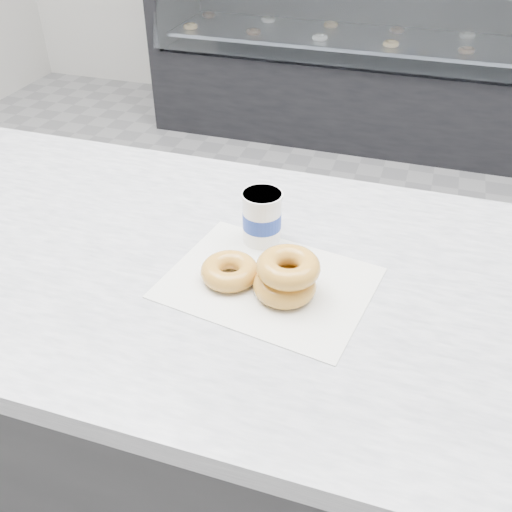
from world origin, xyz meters
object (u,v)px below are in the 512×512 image
at_px(display_case, 358,52).
at_px(donut_stack, 286,276).
at_px(donut_single, 230,271).
at_px(coffee_cup, 262,217).
at_px(counter, 159,402).

distance_m(display_case, donut_stack, 2.82).
relative_size(display_case, donut_stack, 17.70).
relative_size(donut_single, coffee_cup, 0.98).
height_order(donut_single, donut_stack, donut_stack).
bearing_deg(donut_single, counter, 168.29).
bearing_deg(display_case, donut_single, -85.78).
bearing_deg(coffee_cup, display_case, 87.84).
relative_size(counter, donut_stack, 22.57).
distance_m(donut_stack, coffee_cup, 0.16).
relative_size(counter, donut_single, 30.69).
bearing_deg(donut_stack, donut_single, 175.66).
distance_m(counter, coffee_cup, 0.55).
distance_m(counter, display_case, 2.72).
relative_size(display_case, coffee_cup, 23.50).
bearing_deg(donut_stack, display_case, 96.30).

